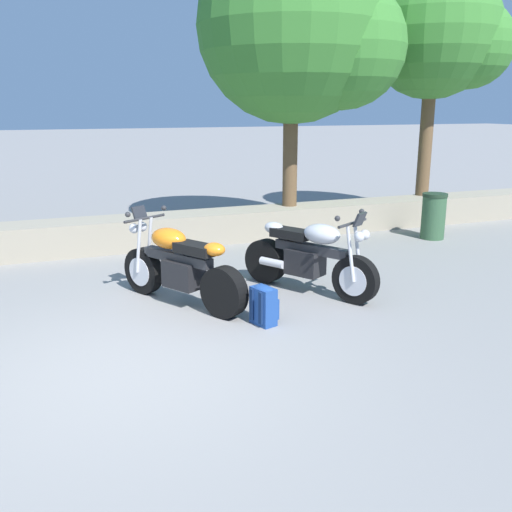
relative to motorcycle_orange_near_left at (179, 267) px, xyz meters
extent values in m
plane|color=gray|center=(-0.97, -1.62, -0.49)|extent=(120.00, 120.00, 0.00)
cube|color=gray|center=(-0.97, 3.18, -0.21)|extent=(36.00, 0.80, 0.55)
cylinder|color=black|center=(-0.35, 0.60, -0.18)|extent=(0.43, 0.61, 0.62)
cylinder|color=black|center=(0.37, -0.65, -0.18)|extent=(0.47, 0.63, 0.62)
cylinder|color=silver|center=(-0.35, 0.60, -0.18)|extent=(0.33, 0.41, 0.38)
cube|color=black|center=(0.04, -0.07, -0.08)|extent=(0.52, 0.58, 0.34)
cube|color=#2D2D30|center=(-0.01, 0.02, 0.12)|extent=(0.67, 1.02, 0.12)
ellipsoid|color=orange|center=(-0.09, 0.15, 0.34)|extent=(0.55, 0.62, 0.26)
cube|color=black|center=(0.15, -0.27, 0.28)|extent=(0.51, 0.61, 0.12)
ellipsoid|color=orange|center=(0.30, -0.53, 0.32)|extent=(0.33, 0.35, 0.16)
cylinder|color=#2D2D30|center=(-0.31, 0.53, 0.54)|extent=(0.59, 0.36, 0.04)
sphere|color=silver|center=(-0.44, 0.62, 0.40)|extent=(0.13, 0.13, 0.13)
sphere|color=silver|center=(-0.32, 0.69, 0.40)|extent=(0.13, 0.13, 0.13)
cube|color=#26282D|center=(-0.36, 0.62, 0.60)|extent=(0.22, 0.18, 0.18)
cylinder|color=silver|center=(0.39, -0.36, -0.13)|extent=(0.29, 0.38, 0.11)
cylinder|color=silver|center=(-0.41, 0.52, 0.18)|extent=(0.12, 0.16, 0.73)
cylinder|color=silver|center=(-0.25, 0.61, 0.18)|extent=(0.12, 0.16, 0.73)
sphere|color=#2D2D30|center=(-0.55, 0.35, 0.64)|extent=(0.07, 0.07, 0.07)
sphere|color=#2D2D30|center=(-0.03, 0.65, 0.64)|extent=(0.07, 0.07, 0.07)
cylinder|color=black|center=(2.08, -0.78, -0.18)|extent=(0.43, 0.61, 0.62)
cylinder|color=black|center=(1.36, 0.47, -0.18)|extent=(0.47, 0.63, 0.62)
cylinder|color=silver|center=(2.08, -0.78, -0.18)|extent=(0.33, 0.41, 0.38)
cube|color=black|center=(1.69, -0.11, -0.08)|extent=(0.52, 0.58, 0.34)
cube|color=#2D2D30|center=(1.74, -0.20, 0.12)|extent=(0.67, 1.02, 0.12)
ellipsoid|color=#BCBCC1|center=(1.82, -0.33, 0.34)|extent=(0.55, 0.62, 0.26)
cube|color=black|center=(1.58, 0.09, 0.28)|extent=(0.50, 0.62, 0.12)
ellipsoid|color=#BCBCC1|center=(1.43, 0.35, 0.32)|extent=(0.33, 0.35, 0.16)
cylinder|color=#2D2D30|center=(2.04, -0.71, 0.54)|extent=(0.59, 0.36, 0.04)
sphere|color=silver|center=(2.17, -0.80, 0.40)|extent=(0.13, 0.13, 0.13)
sphere|color=silver|center=(2.05, -0.87, 0.40)|extent=(0.13, 0.13, 0.13)
cube|color=#26282D|center=(2.09, -0.80, 0.60)|extent=(0.22, 0.18, 0.18)
cylinder|color=silver|center=(1.34, 0.18, -0.13)|extent=(0.28, 0.38, 0.11)
cylinder|color=silver|center=(2.14, -0.70, 0.18)|extent=(0.12, 0.16, 0.73)
cylinder|color=silver|center=(1.98, -0.79, 0.18)|extent=(0.12, 0.16, 0.73)
sphere|color=#2D2D30|center=(2.28, -0.53, 0.64)|extent=(0.07, 0.07, 0.07)
sphere|color=#2D2D30|center=(1.76, -0.83, 0.64)|extent=(0.07, 0.07, 0.07)
cube|color=navy|center=(0.72, -1.03, -0.27)|extent=(0.26, 0.34, 0.44)
cube|color=navy|center=(0.83, -0.99, -0.31)|extent=(0.12, 0.24, 0.24)
ellipsoid|color=navy|center=(0.72, -1.03, -0.06)|extent=(0.25, 0.32, 0.08)
cube|color=#10244B|center=(0.59, -0.98, -0.25)|extent=(0.04, 0.06, 0.37)
cube|color=#10244B|center=(0.64, -1.14, -0.25)|extent=(0.04, 0.06, 0.37)
cylinder|color=brown|center=(3.01, 3.28, 1.05)|extent=(0.28, 0.28, 1.98)
sphere|color=#387A2D|center=(3.01, 3.28, 3.34)|extent=(3.47, 3.47, 3.47)
sphere|color=#387A2D|center=(3.79, 2.76, 2.99)|extent=(2.25, 2.25, 2.25)
cylinder|color=brown|center=(6.26, 3.46, 1.24)|extent=(0.28, 0.28, 2.34)
sphere|color=#387A2D|center=(6.26, 3.46, 3.41)|extent=(2.68, 2.68, 2.68)
sphere|color=#387A2D|center=(6.87, 3.06, 3.14)|extent=(1.74, 1.74, 1.74)
cylinder|color=#335638|center=(5.34, 1.86, -0.09)|extent=(0.44, 0.44, 0.80)
cylinder|color=#1E3421|center=(5.34, 1.86, 0.34)|extent=(0.46, 0.46, 0.06)
camera|label=1|loc=(-1.57, -6.70, 1.95)|focal=39.76mm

